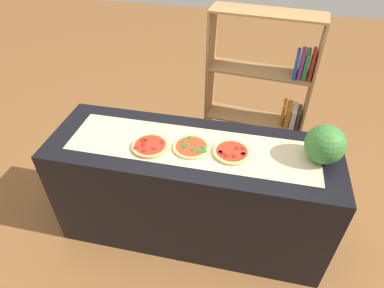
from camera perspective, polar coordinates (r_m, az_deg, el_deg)
The scene contains 8 objects.
ground_plane at distance 2.88m, azimuth 0.00°, elevation -14.27°, with size 12.00×12.00×0.00m, color brown.
counter at distance 2.53m, azimuth 0.00°, elevation -8.24°, with size 2.02×0.67×0.90m, color black.
parchment_paper at distance 2.22m, azimuth 0.00°, elevation -0.38°, with size 1.71×0.43×0.00m, color beige.
pizza_pepperoni_0 at distance 2.22m, azimuth -7.35°, elevation -0.32°, with size 0.25×0.25×0.03m.
pizza_spinach_1 at distance 2.20m, azimuth -0.10°, elevation -0.53°, with size 0.25×0.25×0.02m.
pizza_pepperoni_2 at distance 2.17m, azimuth 7.00°, elevation -1.43°, with size 0.25×0.25×0.03m.
watermelon at distance 2.20m, azimuth 22.30°, elevation -0.07°, with size 0.25×0.25×0.25m, color #387A33.
bookshelf at distance 3.15m, azimuth 13.20°, elevation 6.44°, with size 0.94×0.37×1.52m.
Camera 1 is at (0.36, -1.67, 2.33)m, focal length 30.40 mm.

